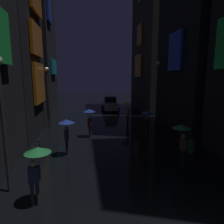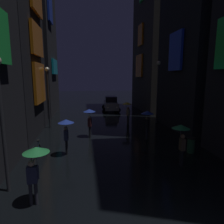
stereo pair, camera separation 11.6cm
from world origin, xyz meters
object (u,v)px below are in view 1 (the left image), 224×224
at_px(pedestrian_near_crossing_blue, 147,117).
at_px(streetlamp_left_near, 2,110).
at_px(pedestrian_midstreet_centre_yellow, 127,107).
at_px(pedestrian_midstreet_left_blue, 89,115).
at_px(pedestrian_foreground_right_green, 36,160).
at_px(pedestrian_far_right_green, 182,133).
at_px(streetlamp_left_far, 48,90).
at_px(trash_bin, 191,145).
at_px(car_distant, 110,104).
at_px(bicycle_parked_at_storefront, 37,153).
at_px(streetlamp_right_far, 157,85).
at_px(pedestrian_foreground_left_blue, 66,127).

relative_size(pedestrian_near_crossing_blue, streetlamp_left_near, 0.41).
height_order(pedestrian_midstreet_centre_yellow, streetlamp_left_near, streetlamp_left_near).
bearing_deg(pedestrian_near_crossing_blue, pedestrian_midstreet_left_blue, 162.90).
height_order(pedestrian_near_crossing_blue, pedestrian_foreground_right_green, same).
height_order(pedestrian_near_crossing_blue, streetlamp_left_near, streetlamp_left_near).
bearing_deg(streetlamp_left_near, pedestrian_near_crossing_blue, 36.60).
height_order(pedestrian_far_right_green, streetlamp_left_far, streetlamp_left_far).
distance_m(pedestrian_midstreet_centre_yellow, streetlamp_left_far, 7.23).
distance_m(pedestrian_midstreet_left_blue, trash_bin, 7.19).
bearing_deg(streetlamp_left_far, car_distant, 50.85).
bearing_deg(pedestrian_midstreet_centre_yellow, pedestrian_near_crossing_blue, -85.39).
bearing_deg(streetlamp_left_near, trash_bin, 16.86).
bearing_deg(pedestrian_foreground_right_green, car_distant, 74.82).
bearing_deg(pedestrian_near_crossing_blue, trash_bin, -55.23).
relative_size(bicycle_parked_at_storefront, streetlamp_left_near, 0.35).
height_order(pedestrian_far_right_green, car_distant, pedestrian_far_right_green).
bearing_deg(pedestrian_far_right_green, car_distant, 94.56).
bearing_deg(streetlamp_left_far, pedestrian_near_crossing_blue, -31.45).
distance_m(pedestrian_near_crossing_blue, streetlamp_left_far, 8.86).
distance_m(pedestrian_midstreet_centre_yellow, streetlamp_left_near, 12.66).
bearing_deg(bicycle_parked_at_storefront, streetlamp_right_far, 38.16).
height_order(streetlamp_left_near, trash_bin, streetlamp_left_near).
height_order(pedestrian_midstreet_left_blue, streetlamp_left_far, streetlamp_left_far).
bearing_deg(pedestrian_near_crossing_blue, pedestrian_foreground_right_green, -133.09).
xyz_separation_m(pedestrian_near_crossing_blue, pedestrian_midstreet_left_blue, (-4.02, 1.24, 0.00)).
distance_m(car_distant, streetlamp_left_far, 10.57).
xyz_separation_m(pedestrian_foreground_left_blue, streetlamp_right_far, (8.00, 7.03, 2.00)).
relative_size(car_distant, streetlamp_left_far, 0.80).
relative_size(car_distant, streetlamp_left_near, 0.81).
bearing_deg(streetlamp_right_far, trash_bin, -95.21).
bearing_deg(pedestrian_far_right_green, trash_bin, 46.00).
distance_m(pedestrian_near_crossing_blue, streetlamp_left_near, 9.39).
distance_m(car_distant, streetlamp_left_near, 19.32).
height_order(pedestrian_foreground_left_blue, streetlamp_right_far, streetlamp_right_far).
bearing_deg(pedestrian_near_crossing_blue, car_distant, 94.25).
bearing_deg(pedestrian_foreground_left_blue, pedestrian_midstreet_centre_yellow, 54.00).
height_order(pedestrian_near_crossing_blue, car_distant, pedestrian_near_crossing_blue).
bearing_deg(pedestrian_far_right_green, pedestrian_midstreet_left_blue, 129.04).
relative_size(pedestrian_foreground_left_blue, streetlamp_left_near, 0.41).
bearing_deg(pedestrian_midstreet_left_blue, bicycle_parked_at_storefront, -128.39).
xyz_separation_m(pedestrian_foreground_right_green, trash_bin, (7.97, 3.82, -1.20)).
height_order(pedestrian_midstreet_centre_yellow, trash_bin, pedestrian_midstreet_centre_yellow).
xyz_separation_m(pedestrian_near_crossing_blue, streetlamp_left_near, (-7.43, -5.52, 1.62)).
xyz_separation_m(pedestrian_far_right_green, bicycle_parked_at_storefront, (-7.43, 1.66, -1.28)).
bearing_deg(bicycle_parked_at_storefront, pedestrian_far_right_green, -12.60).
distance_m(pedestrian_midstreet_left_blue, streetlamp_right_far, 7.84).
height_order(pedestrian_near_crossing_blue, bicycle_parked_at_storefront, pedestrian_near_crossing_blue).
bearing_deg(streetlamp_right_far, streetlamp_left_far, -177.46).
distance_m(pedestrian_near_crossing_blue, trash_bin, 3.50).
bearing_deg(streetlamp_left_near, streetlamp_left_far, 90.00).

